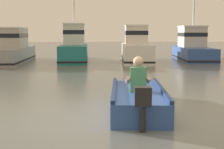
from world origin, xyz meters
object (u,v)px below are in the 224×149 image
Objects in this scene: rowboat_with_person at (137,98)px; moored_boat_blue at (193,47)px; moored_boat_teal at (74,47)px; moored_boat_white at (136,48)px; moored_boat_grey at (10,49)px.

moored_boat_blue reaches higher than rowboat_with_person.
moored_boat_blue is (5.61, 13.82, 0.53)m from rowboat_with_person.
moored_boat_teal reaches higher than moored_boat_blue.
moored_boat_teal reaches higher than moored_boat_white.
moored_boat_teal is 3.72m from moored_boat_white.
moored_boat_white is at bearing -166.47° from moored_boat_blue.
moored_boat_grey is 7.46m from moored_boat_white.
moored_boat_blue is (7.40, 0.31, -0.06)m from moored_boat_teal.
moored_boat_teal is (-1.79, 13.50, 0.59)m from rowboat_with_person.
rowboat_with_person is 0.63× the size of moored_boat_teal.
moored_boat_grey is 1.12× the size of moored_boat_teal.
moored_boat_white is at bearing -9.02° from moored_boat_teal.
moored_boat_grey is at bearing 177.70° from moored_boat_white.
rowboat_with_person is 0.62× the size of moored_boat_blue.
moored_boat_teal is at bearing -177.58° from moored_boat_blue.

